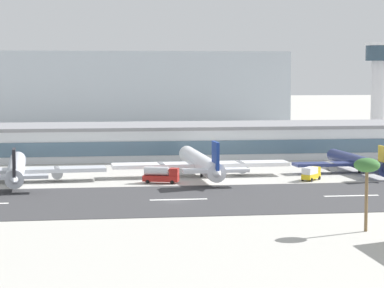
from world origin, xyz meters
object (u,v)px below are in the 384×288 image
at_px(terminal_building, 173,140).
at_px(airliner_black_tail_gate_0, 16,170).
at_px(control_tower, 379,79).
at_px(distant_hotel_block, 145,91).
at_px(airliner_navy_tail_gate_1, 202,164).
at_px(airliner_gold_tail_gate_2, 359,163).
at_px(service_fuel_truck_1, 161,175).
at_px(palm_tree_0, 367,167).
at_px(service_box_truck_0, 311,173).

distance_m(terminal_building, airliner_black_tail_gate_0, 68.70).
xyz_separation_m(control_tower, distant_hotel_block, (-84.08, 67.85, -6.00)).
distance_m(control_tower, airliner_navy_tail_gate_1, 128.29).
height_order(airliner_black_tail_gate_0, airliner_gold_tail_gate_2, airliner_black_tail_gate_0).
bearing_deg(control_tower, distant_hotel_block, 141.10).
bearing_deg(terminal_building, airliner_black_tail_gate_0, -129.53).
xyz_separation_m(terminal_building, service_fuel_truck_1, (-9.52, -58.56, -3.05)).
bearing_deg(airliner_black_tail_gate_0, service_fuel_truck_1, -102.70).
bearing_deg(airliner_black_tail_gate_0, distant_hotel_block, -18.07).
bearing_deg(palm_tree_0, airliner_black_tail_gate_0, 132.79).
xyz_separation_m(distant_hotel_block, service_box_truck_0, (26.94, -174.06, -15.85)).
relative_size(distant_hotel_block, service_fuel_truck_1, 14.37).
xyz_separation_m(distant_hotel_block, airliner_navy_tail_gate_1, (1.41, -163.82, -14.30)).
bearing_deg(airliner_gold_tail_gate_2, terminal_building, 40.58).
height_order(control_tower, airliner_black_tail_gate_0, control_tower).
height_order(airliner_black_tail_gate_0, palm_tree_0, palm_tree_0).
height_order(control_tower, palm_tree_0, control_tower).
height_order(airliner_black_tail_gate_0, service_fuel_truck_1, airliner_black_tail_gate_0).
height_order(airliner_black_tail_gate_0, airliner_navy_tail_gate_1, airliner_navy_tail_gate_1).
bearing_deg(palm_tree_0, service_fuel_truck_1, 114.54).
relative_size(service_fuel_truck_1, palm_tree_0, 0.72).
xyz_separation_m(control_tower, service_fuel_truck_1, (-93.97, -106.22, -21.61)).
bearing_deg(distant_hotel_block, control_tower, -38.90).
xyz_separation_m(airliner_navy_tail_gate_1, airliner_gold_tail_gate_2, (42.04, 2.02, -0.65)).
bearing_deg(palm_tree_0, service_box_truck_0, 82.09).
relative_size(airliner_navy_tail_gate_1, airliner_gold_tail_gate_2, 1.24).
bearing_deg(service_fuel_truck_1, distant_hotel_block, 104.01).
bearing_deg(terminal_building, control_tower, 29.44).
xyz_separation_m(distant_hotel_block, palm_tree_0, (18.34, -235.91, -6.92)).
xyz_separation_m(airliner_black_tail_gate_0, service_fuel_truck_1, (34.19, -5.60, -1.09)).
relative_size(airliner_gold_tail_gate_2, service_fuel_truck_1, 4.56).
bearing_deg(service_fuel_truck_1, airliner_black_tail_gate_0, -172.04).
xyz_separation_m(terminal_building, airliner_gold_tail_gate_2, (43.82, -46.29, -2.39)).
relative_size(airliner_black_tail_gate_0, service_fuel_truck_1, 5.28).
xyz_separation_m(service_fuel_truck_1, palm_tree_0, (28.23, -61.84, 8.69)).
distance_m(airliner_navy_tail_gate_1, service_fuel_truck_1, 15.31).
xyz_separation_m(airliner_gold_tail_gate_2, palm_tree_0, (-25.11, -74.11, 8.02)).
bearing_deg(airliner_black_tail_gate_0, service_box_truck_0, -97.91).
bearing_deg(airliner_gold_tail_gate_2, service_fuel_truck_1, 100.11).
xyz_separation_m(terminal_building, distant_hotel_block, (0.37, 115.51, 12.55)).
xyz_separation_m(airliner_gold_tail_gate_2, service_box_truck_0, (-16.51, -12.26, -0.90)).
distance_m(airliner_black_tail_gate_0, service_fuel_truck_1, 34.67).
relative_size(control_tower, airliner_gold_tail_gate_2, 0.93).
xyz_separation_m(terminal_building, service_box_truck_0, (27.31, -58.55, -3.29)).
distance_m(airliner_black_tail_gate_0, service_box_truck_0, 71.25).
xyz_separation_m(airliner_navy_tail_gate_1, service_box_truck_0, (25.53, -10.24, -1.55)).
bearing_deg(airliner_navy_tail_gate_1, control_tower, -42.30).
distance_m(airliner_black_tail_gate_0, airliner_navy_tail_gate_1, 45.73).
distance_m(distant_hotel_block, airliner_black_tail_gate_0, 174.75).
height_order(airliner_gold_tail_gate_2, service_box_truck_0, airliner_gold_tail_gate_2).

